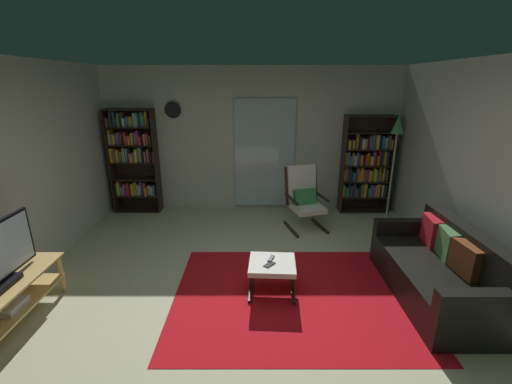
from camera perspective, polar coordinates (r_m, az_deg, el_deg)
ground_plane at (r=4.00m, az=-0.76°, el=-17.22°), size 7.02×7.02×0.00m
wall_back at (r=6.24m, az=-0.36°, el=8.80°), size 5.60×0.06×2.60m
glass_door_panel at (r=6.23m, az=1.75°, el=6.42°), size 1.10×0.01×2.00m
area_rug at (r=4.02m, az=6.52°, el=-17.08°), size 2.69×2.06×0.01m
tv_stand at (r=4.15m, az=-36.52°, el=-14.54°), size 0.46×1.32×0.49m
bookshelf_near_tv at (r=6.48m, az=-19.92°, el=5.79°), size 0.83×0.30×1.88m
bookshelf_near_sofa at (r=6.44m, az=18.35°, el=4.15°), size 0.87×0.30×1.77m
leather_sofa at (r=4.36m, az=28.98°, el=-11.82°), size 0.83×1.73×0.81m
lounge_armchair at (r=5.57m, az=8.45°, el=-0.71°), size 0.71×0.78×1.02m
ottoman at (r=3.90m, az=2.97°, el=-12.71°), size 0.54×0.51×0.39m
tv_remote at (r=3.92m, az=2.79°, el=-11.22°), size 0.09×0.15×0.02m
cell_phone at (r=3.81m, az=2.50°, el=-12.23°), size 0.14×0.15×0.01m
floor_lamp_by_shelf at (r=5.74m, az=23.04°, el=8.71°), size 0.22×0.22×1.84m
wall_clock at (r=6.28m, az=-13.69°, el=13.41°), size 0.29×0.03×0.29m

